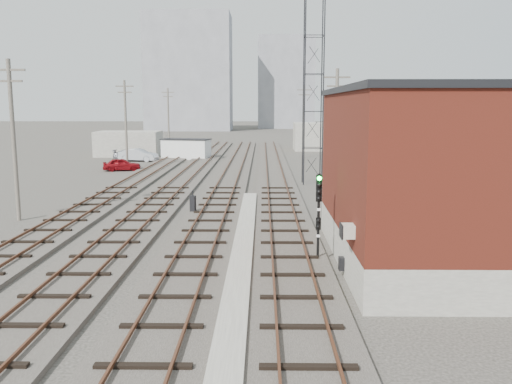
{
  "coord_description": "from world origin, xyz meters",
  "views": [
    {
      "loc": [
        1.38,
        -10.02,
        6.47
      ],
      "look_at": [
        1.05,
        16.69,
        2.2
      ],
      "focal_mm": 38.0,
      "sensor_mm": 36.0,
      "label": 1
    }
  ],
  "objects_px": {
    "car_red": "(122,164)",
    "car_silver": "(138,155)",
    "car_grey": "(132,155)",
    "signal_mast": "(319,212)",
    "site_trailer": "(186,149)",
    "switch_stand": "(193,204)"
  },
  "relations": [
    {
      "from": "site_trailer",
      "to": "car_grey",
      "type": "height_order",
      "value": "site_trailer"
    },
    {
      "from": "car_red",
      "to": "car_silver",
      "type": "relative_size",
      "value": 0.82
    },
    {
      "from": "switch_stand",
      "to": "car_red",
      "type": "bearing_deg",
      "value": 127.32
    },
    {
      "from": "car_grey",
      "to": "signal_mast",
      "type": "bearing_deg",
      "value": -162.2
    },
    {
      "from": "signal_mast",
      "to": "car_grey",
      "type": "relative_size",
      "value": 0.84
    },
    {
      "from": "car_red",
      "to": "car_silver",
      "type": "distance_m",
      "value": 9.33
    },
    {
      "from": "switch_stand",
      "to": "site_trailer",
      "type": "bearing_deg",
      "value": 111.59
    },
    {
      "from": "switch_stand",
      "to": "car_grey",
      "type": "relative_size",
      "value": 0.3
    },
    {
      "from": "car_red",
      "to": "switch_stand",
      "type": "bearing_deg",
      "value": -168.77
    },
    {
      "from": "car_silver",
      "to": "site_trailer",
      "type": "bearing_deg",
      "value": -49.0
    },
    {
      "from": "switch_stand",
      "to": "car_silver",
      "type": "xyz_separation_m",
      "value": [
        -10.41,
        31.33,
        0.11
      ]
    },
    {
      "from": "signal_mast",
      "to": "car_silver",
      "type": "relative_size",
      "value": 0.82
    },
    {
      "from": "car_silver",
      "to": "car_grey",
      "type": "bearing_deg",
      "value": 48.24
    },
    {
      "from": "switch_stand",
      "to": "car_silver",
      "type": "bearing_deg",
      "value": 121.35
    },
    {
      "from": "site_trailer",
      "to": "car_grey",
      "type": "distance_m",
      "value": 6.55
    },
    {
      "from": "site_trailer",
      "to": "signal_mast",
      "type": "bearing_deg",
      "value": -61.22
    },
    {
      "from": "switch_stand",
      "to": "car_silver",
      "type": "distance_m",
      "value": 33.01
    },
    {
      "from": "switch_stand",
      "to": "site_trailer",
      "type": "relative_size",
      "value": 0.21
    },
    {
      "from": "car_red",
      "to": "site_trailer",
      "type": "bearing_deg",
      "value": -34.05
    },
    {
      "from": "signal_mast",
      "to": "site_trailer",
      "type": "distance_m",
      "value": 45.84
    },
    {
      "from": "switch_stand",
      "to": "site_trailer",
      "type": "xyz_separation_m",
      "value": [
        -5.22,
        34.41,
        0.61
      ]
    },
    {
      "from": "signal_mast",
      "to": "car_grey",
      "type": "xyz_separation_m",
      "value": [
        -18.04,
        42.66,
        -1.5
      ]
    }
  ]
}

